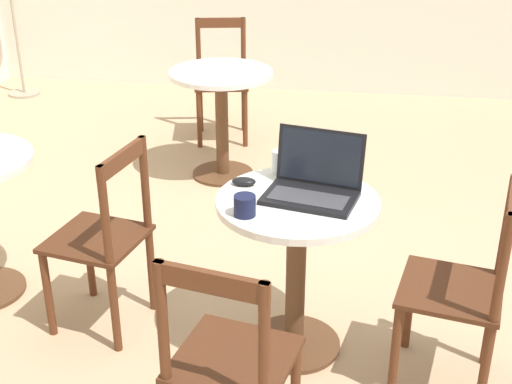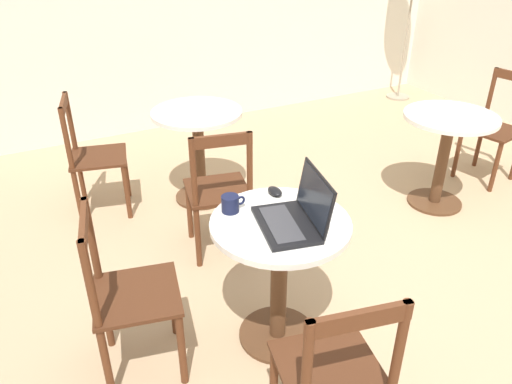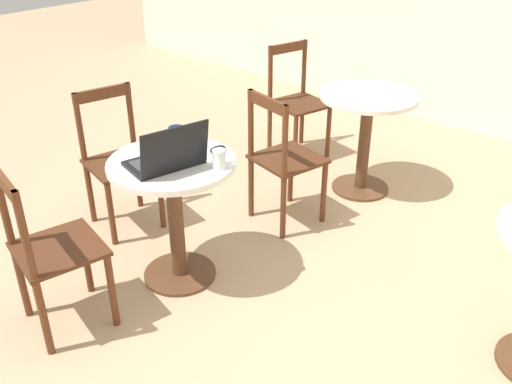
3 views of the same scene
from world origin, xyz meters
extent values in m
plane|color=tan|center=(0.00, 0.00, 0.00)|extent=(16.00, 16.00, 0.00)
cylinder|color=#51331E|center=(-0.49, 0.09, 0.01)|extent=(0.40, 0.40, 0.02)
cylinder|color=#51331E|center=(-0.49, 0.09, 0.35)|extent=(0.08, 0.08, 0.66)
cylinder|color=silver|center=(-0.49, 0.09, 0.70)|extent=(0.65, 0.65, 0.03)
cylinder|color=#51331E|center=(-0.29, 1.64, 0.01)|extent=(0.40, 0.40, 0.02)
cylinder|color=#51331E|center=(-0.29, 1.64, 0.35)|extent=(0.08, 0.08, 0.66)
cylinder|color=silver|center=(-0.29, 1.64, 0.70)|extent=(0.65, 0.65, 0.03)
cylinder|color=#562D19|center=(-0.95, 0.36, 0.21)|extent=(0.04, 0.04, 0.42)
cylinder|color=#562D19|center=(-1.02, 0.04, 0.21)|extent=(0.04, 0.04, 0.42)
cylinder|color=#562D19|center=(-1.27, 0.43, 0.21)|extent=(0.04, 0.04, 0.42)
cylinder|color=#562D19|center=(-1.34, 0.11, 0.21)|extent=(0.04, 0.04, 0.42)
cube|color=#492715|center=(-1.15, 0.23, 0.43)|extent=(0.45, 0.45, 0.02)
cylinder|color=#562D19|center=(-1.27, 0.43, 0.65)|extent=(0.04, 0.04, 0.43)
cylinder|color=#562D19|center=(-1.34, 0.11, 0.65)|extent=(0.04, 0.04, 0.43)
cube|color=#562D19|center=(-1.31, 0.27, 0.83)|extent=(0.10, 0.36, 0.07)
cylinder|color=#562D19|center=(-0.74, -0.32, 0.21)|extent=(0.04, 0.04, 0.42)
cylinder|color=#562D19|center=(-0.42, -0.39, 0.21)|extent=(0.04, 0.04, 0.42)
cylinder|color=#562D19|center=(-0.81, -0.64, 0.21)|extent=(0.04, 0.04, 0.42)
cylinder|color=#562D19|center=(-0.48, -0.71, 0.21)|extent=(0.04, 0.04, 0.42)
cube|color=#492715|center=(-0.61, -0.52, 0.43)|extent=(0.45, 0.45, 0.02)
cylinder|color=#562D19|center=(-0.81, -0.64, 0.65)|extent=(0.04, 0.04, 0.43)
cylinder|color=#562D19|center=(-0.48, -0.71, 0.65)|extent=(0.04, 0.04, 0.43)
cube|color=#562D19|center=(-0.65, -0.68, 0.83)|extent=(0.36, 0.10, 0.07)
cylinder|color=#562D19|center=(-0.56, 1.17, 0.21)|extent=(0.04, 0.04, 0.42)
cylinder|color=#562D19|center=(-0.24, 1.10, 0.21)|extent=(0.04, 0.04, 0.42)
cylinder|color=#562D19|center=(-0.63, 0.84, 0.21)|extent=(0.04, 0.04, 0.42)
cylinder|color=#562D19|center=(-0.30, 0.77, 0.21)|extent=(0.04, 0.04, 0.42)
cube|color=#492715|center=(-0.43, 0.97, 0.43)|extent=(0.45, 0.45, 0.02)
cylinder|color=#562D19|center=(-0.63, 0.84, 0.65)|extent=(0.04, 0.04, 0.43)
cylinder|color=#562D19|center=(-0.30, 0.77, 0.65)|extent=(0.04, 0.04, 0.43)
cube|color=#562D19|center=(-0.46, 0.81, 0.83)|extent=(0.36, 0.10, 0.07)
cylinder|color=#562D19|center=(-0.79, 1.93, 0.21)|extent=(0.04, 0.04, 0.42)
cylinder|color=#562D19|center=(-0.87, 1.60, 0.21)|extent=(0.04, 0.04, 0.42)
cylinder|color=#562D19|center=(-1.11, 2.00, 0.21)|extent=(0.04, 0.04, 0.42)
cylinder|color=#562D19|center=(-1.19, 1.68, 0.21)|extent=(0.04, 0.04, 0.42)
cube|color=#492715|center=(-0.99, 1.80, 0.43)|extent=(0.46, 0.46, 0.02)
cylinder|color=#562D19|center=(-1.11, 2.00, 0.65)|extent=(0.04, 0.04, 0.43)
cylinder|color=#562D19|center=(-1.19, 1.68, 0.65)|extent=(0.04, 0.04, 0.43)
cube|color=#562D19|center=(-1.15, 1.84, 0.83)|extent=(0.11, 0.36, 0.07)
cube|color=black|center=(-0.49, 0.05, 0.72)|extent=(0.30, 0.40, 0.02)
cube|color=#38383D|center=(-0.51, 0.05, 0.73)|extent=(0.19, 0.32, 0.00)
cube|color=black|center=(-0.36, 0.02, 0.84)|extent=(0.12, 0.36, 0.23)
cube|color=black|center=(-0.36, 0.02, 0.84)|extent=(0.10, 0.33, 0.20)
ellipsoid|color=black|center=(-0.39, 0.33, 0.73)|extent=(0.06, 0.10, 0.03)
cylinder|color=#141938|center=(-0.65, 0.28, 0.75)|extent=(0.08, 0.08, 0.08)
torus|color=#141938|center=(-0.60, 0.28, 0.76)|extent=(0.05, 0.01, 0.05)
cylinder|color=silver|center=(-0.24, 0.19, 0.76)|extent=(0.07, 0.07, 0.10)
camera|label=1|loc=(-3.00, -0.12, 1.95)|focal=50.00mm
camera|label=2|loc=(-1.47, -1.56, 1.94)|focal=35.00mm
camera|label=3|loc=(1.56, -1.55, 1.95)|focal=40.00mm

